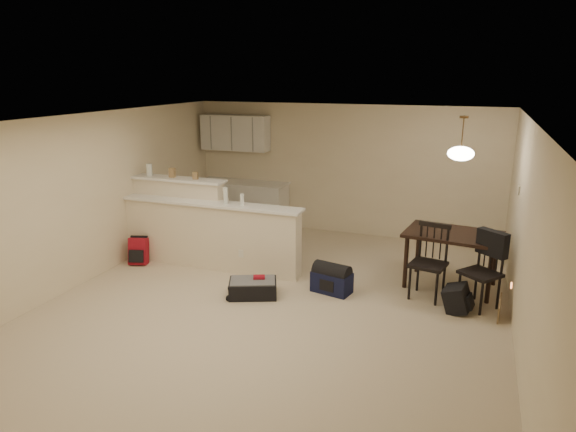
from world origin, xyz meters
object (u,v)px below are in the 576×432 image
at_px(dining_chair_near, 428,262).
at_px(suitcase, 253,288).
at_px(pendant_lamp, 461,153).
at_px(red_backpack, 139,251).
at_px(dining_chair_far, 481,271).
at_px(black_daypack, 457,299).
at_px(dining_table, 453,239).
at_px(navy_duffel, 332,282).

height_order(dining_chair_near, suitcase, dining_chair_near).
height_order(pendant_lamp, red_backpack, pendant_lamp).
relative_size(dining_chair_far, black_daypack, 2.68).
bearing_deg(red_backpack, dining_table, -6.02).
bearing_deg(dining_chair_far, navy_duffel, -136.00).
relative_size(pendant_lamp, black_daypack, 1.61).
bearing_deg(dining_chair_near, suitcase, -149.55).
distance_m(dining_table, dining_chair_near, 0.64).
bearing_deg(pendant_lamp, dining_chair_far, -56.49).
bearing_deg(pendant_lamp, red_backpack, -170.54).
relative_size(dining_chair_near, black_daypack, 2.75).
relative_size(red_backpack, navy_duffel, 0.79).
bearing_deg(dining_table, dining_chair_far, -48.96).
bearing_deg(red_backpack, suitcase, -28.06).
relative_size(dining_table, pendant_lamp, 2.31).
bearing_deg(suitcase, navy_duffel, 4.29).
bearing_deg(black_daypack, red_backpack, 99.45).
relative_size(red_backpack, black_daypack, 1.15).
bearing_deg(pendant_lamp, dining_table, 180.00).
height_order(dining_chair_near, black_daypack, dining_chair_near).
height_order(pendant_lamp, dining_chair_far, pendant_lamp).
height_order(dining_chair_near, navy_duffel, dining_chair_near).
distance_m(pendant_lamp, red_backpack, 5.26).
relative_size(dining_chair_far, suitcase, 1.55).
bearing_deg(pendant_lamp, black_daypack, -80.10).
bearing_deg(dining_table, black_daypack, -72.58).
bearing_deg(dining_table, navy_duffel, -145.22).
height_order(suitcase, red_backpack, red_backpack).
distance_m(suitcase, black_daypack, 2.78).
relative_size(dining_table, dining_chair_near, 1.36).
height_order(navy_duffel, black_daypack, black_daypack).
height_order(dining_table, red_backpack, dining_table).
relative_size(pendant_lamp, suitcase, 0.93).
relative_size(pendant_lamp, navy_duffel, 1.12).
distance_m(pendant_lamp, navy_duffel, 2.56).
height_order(dining_table, navy_duffel, dining_table).
relative_size(suitcase, red_backpack, 1.51).
height_order(dining_table, black_daypack, dining_table).
distance_m(dining_chair_far, red_backpack, 5.30).
relative_size(dining_chair_near, navy_duffel, 1.91).
xyz_separation_m(suitcase, navy_duffel, (1.01, 0.51, 0.04)).
bearing_deg(navy_duffel, dining_chair_far, 18.56).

